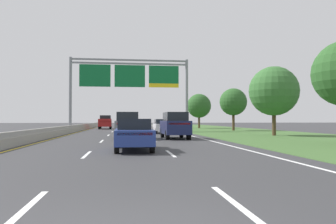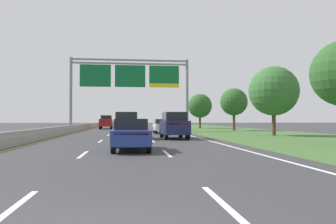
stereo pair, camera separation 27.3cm
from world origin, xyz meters
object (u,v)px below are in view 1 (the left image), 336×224
(overhead_sign_gantry, at_px, (130,79))
(roadside_tree_distant, at_px, (199,106))
(car_navy_right_lane_suv, at_px, (175,125))
(roadside_tree_far, at_px, (233,102))
(car_black_centre_lane_sedan, at_px, (128,124))
(car_grey_centre_lane_suv, at_px, (127,125))
(car_white_right_lane_sedan, at_px, (162,126))
(car_blue_centre_lane_sedan, at_px, (134,134))
(pickup_truck_red, at_px, (105,122))
(roadside_tree_mid, at_px, (274,91))

(overhead_sign_gantry, bearing_deg, roadside_tree_distant, 48.84)
(car_navy_right_lane_suv, xyz_separation_m, roadside_tree_far, (10.71, 17.66, 2.83))
(car_black_centre_lane_sedan, bearing_deg, car_grey_centre_lane_suv, 178.89)
(car_white_right_lane_sedan, height_order, roadside_tree_far, roadside_tree_far)
(car_grey_centre_lane_suv, bearing_deg, car_blue_centre_lane_sedan, -179.32)
(pickup_truck_red, bearing_deg, car_blue_centre_lane_sedan, -175.75)
(car_white_right_lane_sedan, height_order, roadside_tree_mid, roadside_tree_mid)
(pickup_truck_red, height_order, roadside_tree_far, roadside_tree_far)
(pickup_truck_red, height_order, car_blue_centre_lane_sedan, pickup_truck_red)
(car_black_centre_lane_sedan, bearing_deg, roadside_tree_distant, -85.20)
(pickup_truck_red, relative_size, roadside_tree_far, 0.94)
(roadside_tree_far, bearing_deg, car_blue_centre_lane_sedan, -117.44)
(car_white_right_lane_sedan, bearing_deg, car_blue_centre_lane_sedan, 170.12)
(overhead_sign_gantry, xyz_separation_m, car_navy_right_lane_suv, (3.44, -15.90, -5.52))
(roadside_tree_far, bearing_deg, overhead_sign_gantry, -172.91)
(pickup_truck_red, distance_m, car_navy_right_lane_suv, 29.12)
(car_grey_centre_lane_suv, xyz_separation_m, car_blue_centre_lane_sedan, (0.32, -10.10, -0.28))
(overhead_sign_gantry, distance_m, roadside_tree_distant, 18.44)
(car_grey_centre_lane_suv, relative_size, roadside_tree_mid, 0.72)
(car_black_centre_lane_sedan, xyz_separation_m, car_navy_right_lane_suv, (3.54, -28.50, 0.28))
(car_grey_centre_lane_suv, relative_size, roadside_tree_far, 0.82)
(car_grey_centre_lane_suv, height_order, roadside_tree_mid, roadside_tree_mid)
(overhead_sign_gantry, xyz_separation_m, roadside_tree_distant, (12.00, 13.73, -2.76))
(car_black_centre_lane_sedan, distance_m, car_white_right_lane_sedan, 18.73)
(car_grey_centre_lane_suv, bearing_deg, pickup_truck_red, 5.89)
(car_black_centre_lane_sedan, bearing_deg, pickup_truck_red, 94.06)
(car_blue_centre_lane_sedan, bearing_deg, roadside_tree_mid, -45.74)
(car_white_right_lane_sedan, bearing_deg, roadside_tree_mid, -123.37)
(overhead_sign_gantry, distance_m, pickup_truck_red, 14.02)
(car_white_right_lane_sedan, distance_m, roadside_tree_far, 13.39)
(roadside_tree_far, bearing_deg, car_grey_centre_lane_suv, -130.06)
(pickup_truck_red, relative_size, roadside_tree_distant, 0.92)
(car_blue_centre_lane_sedan, distance_m, roadside_tree_far, 31.01)
(pickup_truck_red, distance_m, car_black_centre_lane_sedan, 3.74)
(car_white_right_lane_sedan, bearing_deg, roadside_tree_distant, -23.12)
(car_navy_right_lane_suv, bearing_deg, car_grey_centre_lane_suv, 83.92)
(car_navy_right_lane_suv, bearing_deg, car_black_centre_lane_sedan, 6.51)
(overhead_sign_gantry, relative_size, car_black_centre_lane_sedan, 3.41)
(car_black_centre_lane_sedan, relative_size, car_blue_centre_lane_sedan, 1.00)
(car_black_centre_lane_sedan, xyz_separation_m, roadside_tree_far, (14.25, -10.84, 3.11))
(car_black_centre_lane_sedan, relative_size, roadside_tree_far, 0.76)
(overhead_sign_gantry, distance_m, roadside_tree_far, 14.52)
(roadside_tree_mid, height_order, roadside_tree_distant, roadside_tree_mid)
(pickup_truck_red, distance_m, roadside_tree_far, 21.03)
(pickup_truck_red, bearing_deg, car_grey_centre_lane_suv, -174.37)
(car_grey_centre_lane_suv, xyz_separation_m, roadside_tree_far, (14.54, 17.29, 2.83))
(car_black_centre_lane_sedan, bearing_deg, car_white_right_lane_sedan, -169.37)
(car_navy_right_lane_suv, bearing_deg, roadside_tree_mid, -71.27)
(car_grey_centre_lane_suv, distance_m, roadside_tree_distant, 31.89)
(car_grey_centre_lane_suv, xyz_separation_m, car_white_right_lane_sedan, (3.91, 9.75, -0.28))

